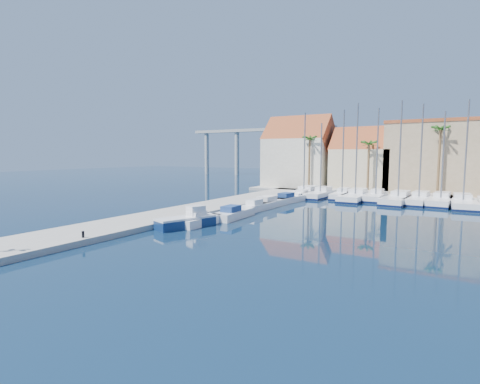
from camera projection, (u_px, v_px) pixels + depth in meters
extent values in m
plane|color=black|center=(173.00, 248.00, 26.94)|extent=(260.00, 260.00, 0.00)
cube|color=gray|center=(193.00, 211.00, 43.04)|extent=(6.00, 77.00, 0.50)
cube|color=gray|center=(413.00, 193.00, 62.34)|extent=(54.00, 16.00, 0.50)
cylinder|color=black|center=(83.00, 234.00, 28.13)|extent=(0.20, 0.20, 0.50)
cube|color=navy|center=(186.00, 223.00, 34.44)|extent=(3.58, 5.86, 0.83)
cube|color=white|center=(186.00, 218.00, 34.39)|extent=(3.58, 5.86, 0.19)
cube|color=white|center=(196.00, 211.00, 35.04)|extent=(1.63, 1.80, 1.02)
cube|color=white|center=(200.00, 221.00, 35.58)|extent=(1.68, 5.08, 0.80)
cube|color=white|center=(197.00, 215.00, 35.08)|extent=(1.15, 1.79, 0.60)
cube|color=white|center=(234.00, 214.00, 39.54)|extent=(2.30, 6.20, 0.80)
cube|color=navy|center=(231.00, 209.00, 38.94)|extent=(1.49, 2.21, 0.60)
cube|color=white|center=(257.00, 207.00, 44.81)|extent=(2.07, 5.68, 0.80)
cube|color=white|center=(254.00, 202.00, 44.28)|extent=(1.35, 2.02, 0.60)
cube|color=white|center=(270.00, 203.00, 48.28)|extent=(2.61, 7.27, 0.80)
cube|color=white|center=(267.00, 198.00, 47.61)|extent=(1.72, 2.58, 0.60)
cube|color=white|center=(288.00, 199.00, 52.32)|extent=(2.67, 6.57, 0.80)
cube|color=navy|center=(286.00, 195.00, 51.74)|extent=(1.65, 2.37, 0.60)
cube|color=white|center=(303.00, 196.00, 57.01)|extent=(2.05, 5.79, 0.80)
cube|color=white|center=(302.00, 191.00, 56.44)|extent=(1.36, 2.05, 0.60)
cube|color=white|center=(312.00, 193.00, 61.31)|extent=(3.05, 7.54, 0.80)
cube|color=white|center=(311.00, 189.00, 60.58)|extent=(1.89, 2.72, 0.60)
cube|color=white|center=(305.00, 193.00, 59.36)|extent=(3.65, 12.10, 1.00)
cube|color=#0B1539|center=(305.00, 195.00, 59.39)|extent=(3.72, 12.16, 0.28)
cube|color=white|center=(309.00, 188.00, 60.26)|extent=(2.34, 3.69, 0.60)
cylinder|color=slate|center=(305.00, 152.00, 58.19)|extent=(0.20, 0.20, 12.07)
cube|color=white|center=(321.00, 194.00, 58.21)|extent=(2.81, 10.13, 1.00)
cube|color=#0B1539|center=(321.00, 196.00, 58.25)|extent=(2.87, 10.19, 0.28)
cube|color=white|center=(324.00, 189.00, 58.98)|extent=(1.89, 3.06, 0.60)
cylinder|color=slate|center=(321.00, 158.00, 57.21)|extent=(0.20, 0.20, 10.39)
cube|color=white|center=(343.00, 195.00, 56.65)|extent=(2.52, 8.17, 1.00)
cube|color=#0B1539|center=(342.00, 197.00, 56.68)|extent=(2.58, 8.23, 0.28)
cube|color=white|center=(344.00, 190.00, 57.27)|extent=(1.59, 2.49, 0.60)
cylinder|color=slate|center=(343.00, 151.00, 55.62)|extent=(0.20, 0.20, 12.24)
cube|color=white|center=(356.00, 197.00, 54.90)|extent=(3.17, 11.33, 1.00)
cube|color=#0B1539|center=(356.00, 199.00, 54.93)|extent=(3.23, 11.40, 0.28)
cube|color=white|center=(358.00, 191.00, 55.79)|extent=(2.12, 3.43, 0.60)
cylinder|color=slate|center=(357.00, 149.00, 53.70)|extent=(0.20, 0.20, 12.96)
cube|color=white|center=(376.00, 197.00, 54.34)|extent=(2.52, 8.60, 1.00)
cube|color=#0B1539|center=(376.00, 199.00, 54.37)|extent=(2.58, 8.66, 0.28)
cube|color=white|center=(377.00, 191.00, 54.99)|extent=(1.64, 2.61, 0.60)
cylinder|color=slate|center=(377.00, 152.00, 53.29)|extent=(0.20, 0.20, 12.17)
cube|color=white|center=(399.00, 199.00, 51.71)|extent=(3.49, 11.26, 1.00)
cube|color=#0B1539|center=(399.00, 202.00, 51.74)|extent=(3.55, 11.33, 0.28)
cube|color=white|center=(401.00, 193.00, 52.54)|extent=(2.20, 3.44, 0.60)
cylinder|color=slate|center=(400.00, 149.00, 50.54)|extent=(0.20, 0.20, 12.87)
cube|color=white|center=(419.00, 200.00, 51.11)|extent=(3.31, 10.10, 1.00)
cube|color=#0B1539|center=(419.00, 202.00, 51.14)|extent=(3.38, 10.17, 0.28)
cube|color=white|center=(421.00, 193.00, 51.83)|extent=(2.02, 3.11, 0.60)
cylinder|color=slate|center=(421.00, 151.00, 50.02)|extent=(0.20, 0.20, 12.36)
cube|color=white|center=(441.00, 201.00, 49.88)|extent=(3.09, 10.12, 1.00)
cube|color=#0B1539|center=(441.00, 203.00, 49.91)|extent=(3.15, 10.18, 0.28)
cube|color=white|center=(442.00, 194.00, 50.62)|extent=(1.97, 3.09, 0.60)
cylinder|color=slate|center=(443.00, 155.00, 48.84)|extent=(0.20, 0.20, 11.27)
cube|color=white|center=(463.00, 203.00, 47.98)|extent=(3.79, 11.19, 1.00)
cube|color=#0B1539|center=(462.00, 205.00, 48.01)|extent=(3.85, 11.25, 0.28)
cube|color=white|center=(462.00, 196.00, 48.87)|extent=(2.27, 3.45, 0.60)
cylinder|color=slate|center=(466.00, 150.00, 46.80)|extent=(0.20, 0.20, 12.49)
cube|color=beige|center=(299.00, 163.00, 71.44)|extent=(12.00, 9.00, 9.00)
cube|color=brown|center=(299.00, 139.00, 70.98)|extent=(12.30, 9.00, 9.00)
cube|color=#CAB88E|center=(363.00, 170.00, 65.28)|extent=(10.00, 8.00, 7.00)
cube|color=brown|center=(364.00, 149.00, 64.92)|extent=(10.30, 8.00, 8.00)
cube|color=#9A825E|center=(435.00, 159.00, 60.18)|extent=(14.00, 10.00, 11.00)
cube|color=brown|center=(437.00, 122.00, 59.59)|extent=(14.20, 10.20, 0.50)
cylinder|color=brown|center=(309.00, 164.00, 65.12)|extent=(0.36, 0.36, 9.00)
sphere|color=#245618|center=(310.00, 139.00, 64.68)|extent=(2.60, 2.60, 2.60)
cylinder|color=brown|center=(368.00, 168.00, 59.95)|extent=(0.36, 0.36, 8.00)
sphere|color=#245618|center=(369.00, 144.00, 59.56)|extent=(2.60, 2.60, 2.60)
cylinder|color=brown|center=(439.00, 162.00, 54.63)|extent=(0.36, 0.36, 10.00)
sphere|color=#245618|center=(441.00, 129.00, 54.13)|extent=(2.60, 2.60, 2.60)
cube|color=#9E9E99|center=(259.00, 130.00, 114.77)|extent=(48.00, 2.20, 0.90)
cylinder|color=#9E9E99|center=(207.00, 153.00, 125.93)|extent=(1.40, 1.40, 14.00)
cylinder|color=#9E9E99|center=(237.00, 153.00, 119.67)|extent=(1.40, 1.40, 14.00)
cylinder|color=#9E9E99|center=(270.00, 153.00, 113.40)|extent=(1.40, 1.40, 14.00)
cylinder|color=#9E9E99|center=(308.00, 153.00, 107.14)|extent=(1.40, 1.40, 14.00)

